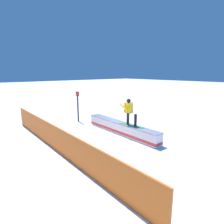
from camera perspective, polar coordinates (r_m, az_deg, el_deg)
ground_plane at (r=10.44m, az=2.78°, el=-6.58°), size 120.00×120.00×0.00m
grind_box at (r=10.35m, az=2.79°, el=-5.07°), size 5.16×0.64×0.64m
snowboarder at (r=9.62m, az=5.37°, el=0.34°), size 1.53×0.47×1.39m
safety_fence at (r=8.29m, az=-16.41°, el=-8.11°), size 10.96×0.20×1.11m
trail_marker at (r=12.84m, az=-10.45°, el=1.93°), size 0.40×0.10×2.08m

